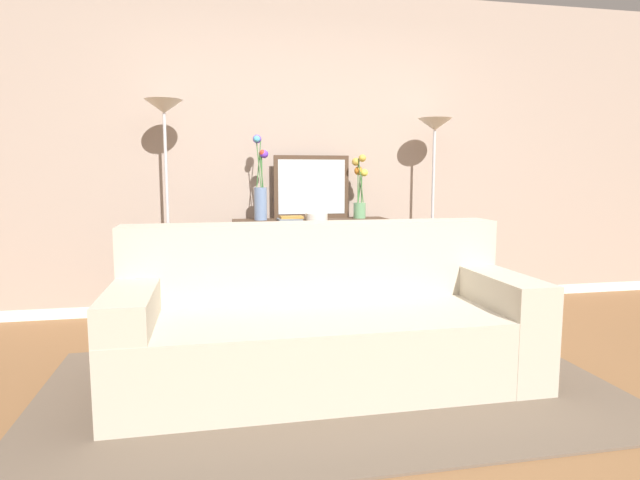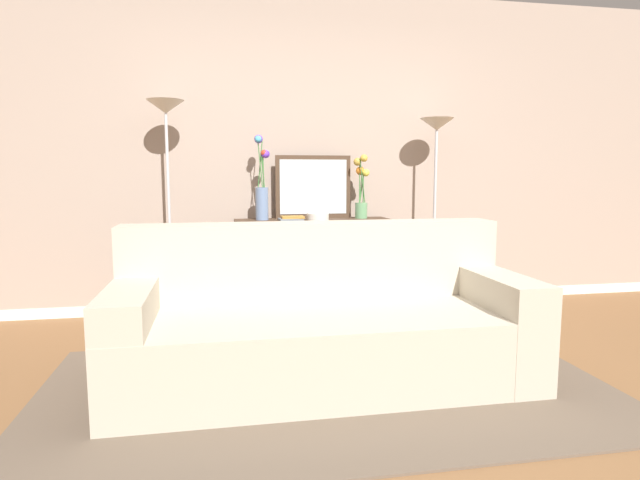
# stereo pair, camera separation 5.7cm
# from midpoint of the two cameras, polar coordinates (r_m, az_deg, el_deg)

# --- Properties ---
(ground_plane) EXTENTS (16.00, 16.00, 0.02)m
(ground_plane) POSITION_cam_midpoint_polar(r_m,az_deg,el_deg) (2.80, 8.44, -17.96)
(ground_plane) COLOR brown
(back_wall) EXTENTS (12.00, 0.15, 2.70)m
(back_wall) POSITION_cam_midpoint_polar(r_m,az_deg,el_deg) (4.69, -0.25, 9.24)
(back_wall) COLOR white
(back_wall) RESTS_ON ground
(area_rug) EXTENTS (3.09, 1.76, 0.01)m
(area_rug) POSITION_cam_midpoint_polar(r_m,az_deg,el_deg) (3.02, 1.36, -15.64)
(area_rug) COLOR brown
(area_rug) RESTS_ON ground
(couch) EXTENTS (2.29, 0.94, 0.88)m
(couch) POSITION_cam_midpoint_polar(r_m,az_deg,el_deg) (3.07, 0.74, -9.22)
(couch) COLOR #BCB29E
(couch) RESTS_ON ground
(console_table) EXTENTS (1.28, 0.33, 0.80)m
(console_table) POSITION_cam_midpoint_polar(r_m,az_deg,el_deg) (4.41, -0.41, -1.05)
(console_table) COLOR #473323
(console_table) RESTS_ON ground
(floor_lamp_left) EXTENTS (0.28, 0.28, 1.72)m
(floor_lamp_left) POSITION_cam_midpoint_polar(r_m,az_deg,el_deg) (4.24, -15.73, 9.33)
(floor_lamp_left) COLOR silver
(floor_lamp_left) RESTS_ON ground
(floor_lamp_right) EXTENTS (0.28, 0.28, 1.63)m
(floor_lamp_right) POSITION_cam_midpoint_polar(r_m,az_deg,el_deg) (4.59, 12.69, 8.32)
(floor_lamp_right) COLOR silver
(floor_lamp_right) RESTS_ON ground
(wall_mirror) EXTENTS (0.64, 0.02, 0.53)m
(wall_mirror) POSITION_cam_midpoint_polar(r_m,az_deg,el_deg) (4.50, -0.36, 5.73)
(wall_mirror) COLOR #473323
(wall_mirror) RESTS_ON console_table
(vase_tall_flowers) EXTENTS (0.12, 0.12, 0.68)m
(vase_tall_flowers) POSITION_cam_midpoint_polar(r_m,az_deg,el_deg) (4.31, -5.87, 5.67)
(vase_tall_flowers) COLOR #6B84AD
(vase_tall_flowers) RESTS_ON console_table
(vase_short_flowers) EXTENTS (0.13, 0.14, 0.53)m
(vase_short_flowers) POSITION_cam_midpoint_polar(r_m,az_deg,el_deg) (4.48, 4.84, 5.50)
(vase_short_flowers) COLOR #669E6B
(vase_short_flowers) RESTS_ON console_table
(fruit_bowl) EXTENTS (0.18, 0.18, 0.06)m
(fruit_bowl) POSITION_cam_midpoint_polar(r_m,az_deg,el_deg) (4.29, 0.14, 2.55)
(fruit_bowl) COLOR silver
(fruit_bowl) RESTS_ON console_table
(book_stack) EXTENTS (0.21, 0.15, 0.03)m
(book_stack) POSITION_cam_midpoint_polar(r_m,az_deg,el_deg) (4.28, -2.67, 2.35)
(book_stack) COLOR slate
(book_stack) RESTS_ON console_table
(book_row_under_console) EXTENTS (0.39, 0.17, 0.12)m
(book_row_under_console) POSITION_cam_midpoint_polar(r_m,az_deg,el_deg) (4.46, -4.55, -7.42)
(book_row_under_console) COLOR navy
(book_row_under_console) RESTS_ON ground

